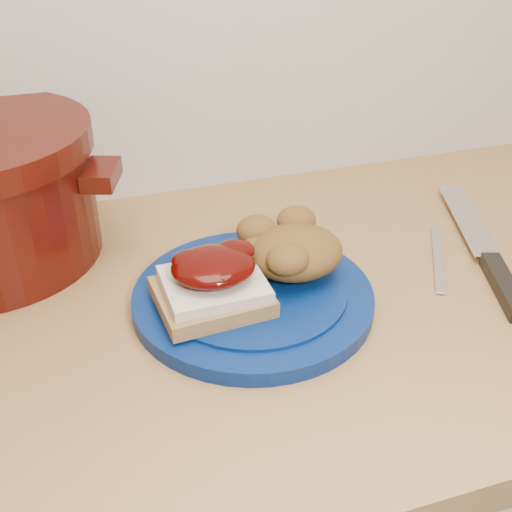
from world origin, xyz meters
name	(u,v)px	position (x,y,z in m)	size (l,w,h in m)	color
plate	(253,298)	(-0.05, 1.49, 0.91)	(0.27, 0.27, 0.02)	#061C54
sandwich	(213,282)	(-0.10, 1.48, 0.95)	(0.12, 0.11, 0.06)	olive
stuffing_mound	(295,252)	(0.00, 1.51, 0.95)	(0.11, 0.09, 0.05)	brown
chef_knife	(493,266)	(0.24, 1.46, 0.91)	(0.13, 0.31, 0.02)	black
butter_knife	(438,258)	(0.20, 1.51, 0.90)	(0.15, 0.01, 0.00)	silver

